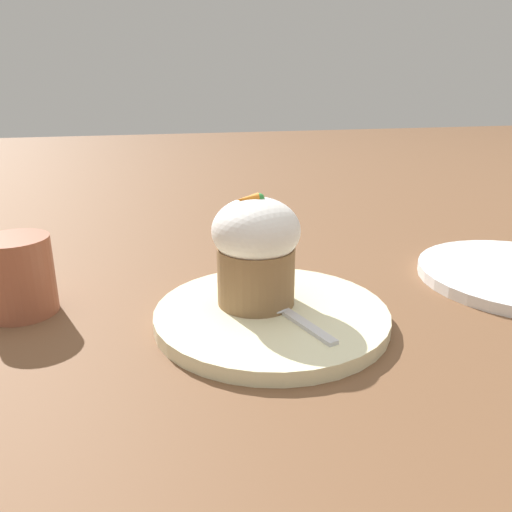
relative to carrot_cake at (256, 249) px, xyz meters
The scene contains 5 objects.
ground_plane 0.07m from the carrot_cake, 120.30° to the left, with size 4.00×4.00×0.00m, color brown.
dessert_plate 0.07m from the carrot_cake, 120.30° to the left, with size 0.23×0.23×0.01m.
carrot_cake is the anchor object (origin of this frame).
spoon 0.06m from the carrot_cake, 124.39° to the left, with size 0.05×0.11×0.01m.
coffee_cup 0.25m from the carrot_cake, 16.27° to the right, with size 0.10×0.07×0.08m.
Camera 1 is at (0.13, 0.43, 0.23)m, focal length 35.00 mm.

